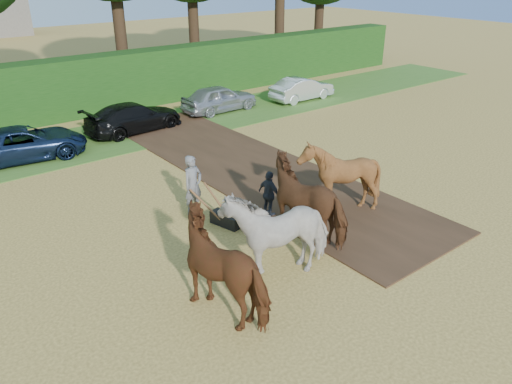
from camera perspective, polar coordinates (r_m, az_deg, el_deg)
ground at (r=14.41m, az=11.80°, el=-6.96°), size 120.00×120.00×0.00m
earth_strip at (r=19.85m, az=-0.67°, el=2.83°), size 4.50×17.00×0.05m
grass_verge at (r=24.82m, az=-13.48°, el=6.70°), size 50.00×5.00×0.03m
hedgerow at (r=28.47m, az=-17.82°, el=11.61°), size 46.00×1.60×3.00m
spectator_far at (r=15.80m, az=1.53°, el=-0.25°), size 0.46×0.93×1.53m
plough_team at (r=13.81m, az=4.03°, el=-2.32°), size 7.95×6.53×2.38m
parked_cars at (r=23.70m, az=-19.34°, el=6.84°), size 30.09×3.34×1.45m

